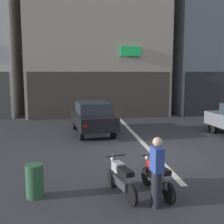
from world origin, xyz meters
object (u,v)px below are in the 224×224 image
(car_black_crossing_near, at_px, (93,117))
(trash_bin, at_px, (35,181))
(motorcycle_silver_row_leftmost, at_px, (121,178))
(person_by_motorcycles, at_px, (157,172))
(motorcycle_red_row_left_mid, at_px, (157,177))

(car_black_crossing_near, distance_m, trash_bin, 7.48)
(car_black_crossing_near, height_order, motorcycle_silver_row_leftmost, car_black_crossing_near)
(car_black_crossing_near, relative_size, trash_bin, 5.05)
(car_black_crossing_near, relative_size, person_by_motorcycles, 2.57)
(car_black_crossing_near, height_order, trash_bin, car_black_crossing_near)
(motorcycle_silver_row_leftmost, height_order, trash_bin, motorcycle_silver_row_leftmost)
(person_by_motorcycles, height_order, trash_bin, person_by_motorcycles)
(motorcycle_red_row_left_mid, bearing_deg, motorcycle_silver_row_leftmost, 179.19)
(car_black_crossing_near, relative_size, motorcycle_red_row_left_mid, 2.61)
(motorcycle_silver_row_leftmost, bearing_deg, person_by_motorcycles, -45.40)
(car_black_crossing_near, bearing_deg, trash_bin, -104.66)
(motorcycle_silver_row_leftmost, relative_size, person_by_motorcycles, 0.97)
(motorcycle_red_row_left_mid, bearing_deg, trash_bin, 176.23)
(motorcycle_red_row_left_mid, distance_m, trash_bin, 3.10)
(car_black_crossing_near, bearing_deg, person_by_motorcycles, -83.13)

